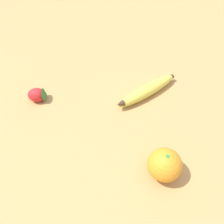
# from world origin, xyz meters

# --- Properties ---
(ground_plane) EXTENTS (3.00, 3.00, 0.00)m
(ground_plane) POSITION_xyz_m (0.00, 0.00, 0.00)
(ground_plane) COLOR tan
(banana) EXTENTS (0.22, 0.11, 0.04)m
(banana) POSITION_xyz_m (-0.05, 0.01, 0.02)
(banana) COLOR #DBCC4C
(banana) RESTS_ON ground_plane
(orange) EXTENTS (0.07, 0.07, 0.07)m
(orange) POSITION_xyz_m (0.15, 0.16, 0.04)
(orange) COLOR orange
(orange) RESTS_ON ground_plane
(strawberry) EXTENTS (0.06, 0.07, 0.04)m
(strawberry) POSITION_xyz_m (0.14, -0.24, 0.02)
(strawberry) COLOR red
(strawberry) RESTS_ON ground_plane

